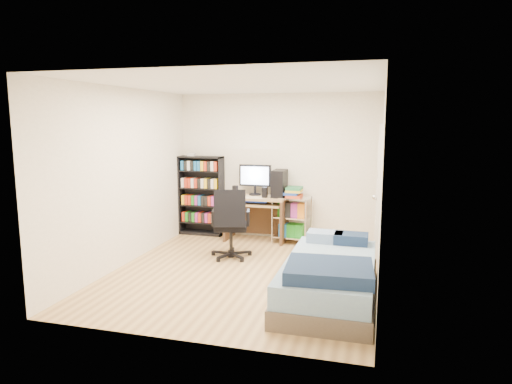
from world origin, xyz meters
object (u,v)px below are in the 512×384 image
(media_shelf, at_px, (201,195))
(bed, at_px, (330,277))
(computer_desk, at_px, (263,200))
(office_chair, at_px, (231,236))

(media_shelf, distance_m, bed, 3.58)
(computer_desk, height_order, office_chair, computer_desk)
(office_chair, bearing_deg, media_shelf, 113.37)
(media_shelf, xyz_separation_m, office_chair, (0.97, -1.24, -0.39))
(media_shelf, distance_m, computer_desk, 1.17)
(bed, bearing_deg, media_shelf, 136.43)
(computer_desk, bearing_deg, bed, -59.18)
(bed, bearing_deg, computer_desk, 120.82)
(media_shelf, bearing_deg, office_chair, -52.00)
(computer_desk, distance_m, office_chair, 1.22)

